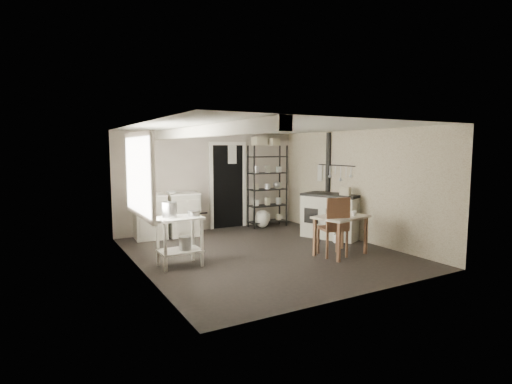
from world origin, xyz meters
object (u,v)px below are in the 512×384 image
stove (332,217)px  chair (333,229)px  flour_sack (262,218)px  shelf_rack (267,188)px  prep_table (180,242)px  stockpot (169,210)px  base_cabinets (167,216)px  work_table (341,234)px

stove → chair: bearing=-153.9°
flour_sack → stove: bearing=-64.8°
shelf_rack → chair: 2.95m
prep_table → flour_sack: size_ratio=1.87×
stove → chair: size_ratio=1.13×
prep_table → stockpot: stockpot is taller
base_cabinets → chair: size_ratio=1.35×
shelf_rack → flour_sack: shelf_rack is taller
stockpot → stove: bearing=6.3°
shelf_rack → work_table: shelf_rack is taller
stockpot → shelf_rack: bearing=34.3°
shelf_rack → stove: bearing=-70.4°
flour_sack → shelf_rack: bearing=23.1°
stockpot → base_cabinets: bearing=74.4°
base_cabinets → work_table: bearing=-48.6°
prep_table → work_table: 2.86m
base_cabinets → prep_table: bearing=-97.5°
shelf_rack → stockpot: bearing=-144.7°
stove → chair: (-0.96, -1.16, 0.04)m
stockpot → flour_sack: 3.65m
prep_table → work_table: (2.75, -0.77, -0.02)m
stockpot → work_table: 3.06m
base_cabinets → stove: (3.09, -1.81, -0.02)m
stockpot → base_cabinets: stockpot is taller
work_table → flour_sack: size_ratio=2.16×
stove → work_table: 1.44m
stove → work_table: stove is taller
base_cabinets → stove: bearing=-26.2°
chair → stockpot: bearing=178.7°
chair → flour_sack: bearing=100.3°
prep_table → chair: 2.70m
prep_table → stockpot: (-0.15, 0.02, 0.54)m
stockpot → base_cabinets: size_ratio=0.18×
base_cabinets → stockpot: bearing=-101.4°
shelf_rack → work_table: size_ratio=2.12×
prep_table → base_cabinets: 2.29m
work_table → stove: bearing=56.2°
stove → prep_table: bearing=162.6°
stockpot → base_cabinets: (0.62, 2.22, -0.48)m
prep_table → flour_sack: (2.78, 2.07, -0.16)m
base_cabinets → shelf_rack: shelf_rack is taller
flour_sack → stockpot: bearing=-145.0°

